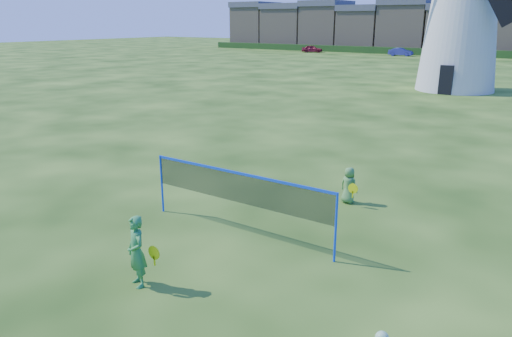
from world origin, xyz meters
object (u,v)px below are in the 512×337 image
object	(u,v)px
badminton_net	(238,189)
car_right	(401,52)
windmill	(463,8)
car_left	(312,49)
player_girl	(137,252)
player_boy	(349,185)

from	to	relation	value
badminton_net	car_right	distance (m)	64.82
windmill	car_right	bearing A→B (deg)	114.15
badminton_net	car_right	bearing A→B (deg)	105.03
badminton_net	windmill	bearing A→B (deg)	93.43
car_left	windmill	bearing A→B (deg)	-158.00
car_right	windmill	bearing A→B (deg)	-159.63
windmill	car_left	xyz separation A→B (m)	(-29.46, 33.50, -5.17)
player_girl	car_left	xyz separation A→B (m)	(-31.00, 65.46, -0.15)
windmill	car_left	size ratio (longest dim) A/B	5.04
player_girl	player_boy	distance (m)	6.54
car_left	badminton_net	bearing A→B (deg)	-172.79
badminton_net	player_girl	bearing A→B (deg)	-93.81
windmill	car_right	distance (m)	37.21
windmill	player_boy	size ratio (longest dim) A/B	16.16
badminton_net	car_left	size ratio (longest dim) A/B	1.53
windmill	car_right	xyz separation A→B (m)	(-15.07, 33.62, -5.17)
player_girl	car_right	world-z (taller)	player_girl
player_girl	player_boy	bearing A→B (deg)	98.64
player_boy	car_left	bearing A→B (deg)	-53.33
car_left	player_boy	bearing A→B (deg)	-170.51
car_left	car_right	world-z (taller)	car_right
windmill	player_boy	xyz separation A→B (m)	(3.05, -25.59, -5.22)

